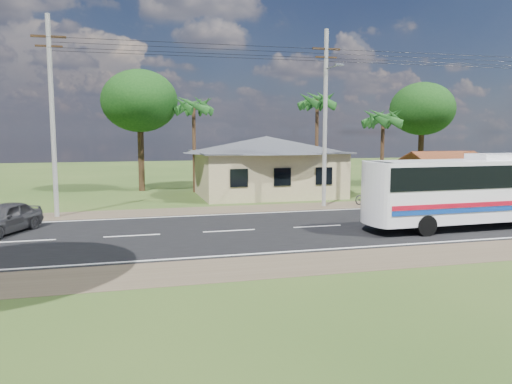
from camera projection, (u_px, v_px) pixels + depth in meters
The scene contains 15 objects.
ground at pixel (317, 227), 24.90m from camera, with size 120.00×120.00×0.00m, color #2A4418.
road at pixel (317, 227), 24.90m from camera, with size 120.00×16.00×0.03m.
house at pixel (266, 160), 37.33m from camera, with size 12.40×10.00×5.00m.
waiting_shed at pixel (443, 160), 35.99m from camera, with size 5.20×4.48×3.35m.
concrete_barrier at pixel (455, 196), 33.23m from camera, with size 7.00×0.30×0.90m, color #9E9E99.
utility_poles at pixel (320, 115), 31.11m from camera, with size 32.80×2.22×11.00m.
palm_near at pixel (383, 119), 37.16m from camera, with size 2.80×2.80×6.70m.
palm_mid at pixel (317, 102), 40.44m from camera, with size 2.80×2.80×8.20m.
palm_far at pixel (194, 106), 38.48m from camera, with size 2.80×2.80×7.70m.
tree_behind_house at pixel (140, 101), 39.35m from camera, with size 6.00×6.00×9.61m.
tree_behind_shed at pixel (422, 109), 43.48m from camera, with size 5.60×5.60×9.02m.
coach_bus at pixel (482, 186), 24.56m from camera, with size 11.79×2.85×3.64m.
motorcycle at pixel (367, 197), 32.65m from camera, with size 0.67×1.93×1.01m, color black.
person at pixel (470, 190), 34.09m from camera, with size 0.54×0.35×1.47m, color navy.
small_car at pixel (3, 218), 23.14m from camera, with size 1.72×4.28×1.46m, color #2A292C.
Camera 1 is at (-9.14, -22.96, 4.70)m, focal length 35.00 mm.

